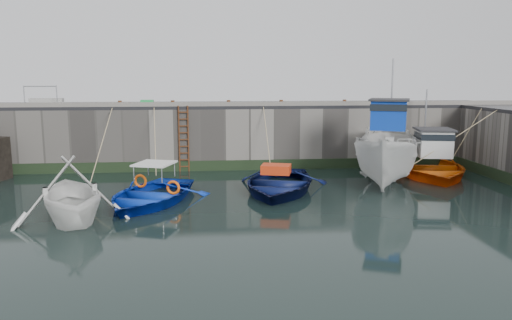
{
  "coord_description": "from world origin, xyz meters",
  "views": [
    {
      "loc": [
        -0.89,
        -14.24,
        4.55
      ],
      "look_at": [
        1.1,
        5.77,
        1.2
      ],
      "focal_mm": 35.0,
      "sensor_mm": 36.0,
      "label": 1
    }
  ],
  "objects": [
    {
      "name": "bollard_e",
      "position": [
        6.0,
        10.25,
        3.3
      ],
      "size": [
        0.18,
        0.18,
        0.28
      ],
      "primitive_type": "cylinder",
      "color": "#3F1E0F",
      "rests_on": "road_back"
    },
    {
      "name": "bollard_a",
      "position": [
        -5.0,
        10.25,
        3.3
      ],
      "size": [
        0.18,
        0.18,
        0.28
      ],
      "primitive_type": "cylinder",
      "color": "#3F1E0F",
      "rests_on": "road_back"
    },
    {
      "name": "boat_near_navy",
      "position": [
        1.97,
        5.28,
        0.0
      ],
      "size": [
        5.35,
        6.47,
        1.16
      ],
      "primitive_type": "imported",
      "rotation": [
        0.0,
        0.0,
        -0.27
      ],
      "color": "#0A123F",
      "rests_on": "ground"
    },
    {
      "name": "algae_back",
      "position": [
        0.0,
        9.96,
        0.25
      ],
      "size": [
        30.0,
        0.08,
        0.5
      ],
      "primitive_type": "cube",
      "color": "black",
      "rests_on": "ground"
    },
    {
      "name": "boat_near_navy_rope",
      "position": [
        1.97,
        8.89,
        0.0
      ],
      "size": [
        0.04,
        3.42,
        3.1
      ],
      "primitive_type": null,
      "color": "tan",
      "rests_on": "ground"
    },
    {
      "name": "road_back",
      "position": [
        0.0,
        12.5,
        3.08
      ],
      "size": [
        30.0,
        5.0,
        0.16
      ],
      "primitive_type": "cube",
      "color": "black",
      "rests_on": "quay_back"
    },
    {
      "name": "ground",
      "position": [
        0.0,
        0.0,
        0.0
      ],
      "size": [
        120.0,
        120.0,
        0.0
      ],
      "primitive_type": "plane",
      "color": "black",
      "rests_on": "ground"
    },
    {
      "name": "boat_far_orange",
      "position": [
        9.49,
        7.87,
        0.42
      ],
      "size": [
        5.72,
        7.16,
        4.32
      ],
      "rotation": [
        0.0,
        0.0,
        -0.2
      ],
      "color": "#F7600D",
      "rests_on": "ground"
    },
    {
      "name": "kerb_back",
      "position": [
        0.0,
        10.15,
        3.26
      ],
      "size": [
        30.0,
        0.3,
        0.2
      ],
      "primitive_type": "cube",
      "color": "slate",
      "rests_on": "road_back"
    },
    {
      "name": "railing",
      "position": [
        -8.75,
        11.25,
        3.36
      ],
      "size": [
        1.6,
        1.05,
        1.0
      ],
      "color": "#A5A8AD",
      "rests_on": "road_back"
    },
    {
      "name": "boat_near_blue",
      "position": [
        -3.01,
        3.92,
        0.0
      ],
      "size": [
        5.2,
        6.12,
        1.08
      ],
      "primitive_type": "imported",
      "rotation": [
        0.0,
        0.0,
        -0.33
      ],
      "color": "#0C32B7",
      "rests_on": "ground"
    },
    {
      "name": "boat_near_white",
      "position": [
        -5.27,
        1.81,
        0.0
      ],
      "size": [
        5.16,
        5.54,
        2.38
      ],
      "primitive_type": "imported",
      "rotation": [
        0.0,
        0.0,
        0.34
      ],
      "color": "white",
      "rests_on": "ground"
    },
    {
      "name": "bollard_b",
      "position": [
        -2.5,
        10.25,
        3.3
      ],
      "size": [
        0.18,
        0.18,
        0.28
      ],
      "primitive_type": "cylinder",
      "color": "#3F1E0F",
      "rests_on": "road_back"
    },
    {
      "name": "fish_crate",
      "position": [
        -3.74,
        10.49,
        3.31
      ],
      "size": [
        0.61,
        0.45,
        0.3
      ],
      "primitive_type": "cube",
      "rotation": [
        0.0,
        0.0,
        0.01
      ],
      "color": "#1A9442",
      "rests_on": "road_back"
    },
    {
      "name": "boat_near_blue_rope",
      "position": [
        -3.01,
        8.21,
        0.0
      ],
      "size": [
        0.04,
        4.42,
        3.1
      ],
      "primitive_type": null,
      "color": "tan",
      "rests_on": "ground"
    },
    {
      "name": "ladder",
      "position": [
        -2.0,
        9.91,
        1.59
      ],
      "size": [
        0.51,
        0.08,
        3.2
      ],
      "color": "#3F1E0F",
      "rests_on": "ground"
    },
    {
      "name": "bollard_c",
      "position": [
        0.2,
        10.25,
        3.3
      ],
      "size": [
        0.18,
        0.18,
        0.28
      ],
      "primitive_type": "cylinder",
      "color": "#3F1E0F",
      "rests_on": "road_back"
    },
    {
      "name": "boat_far_white",
      "position": [
        6.96,
        6.54,
        1.14
      ],
      "size": [
        5.23,
        7.52,
        5.72
      ],
      "rotation": [
        0.0,
        0.0,
        -0.41
      ],
      "color": "silver",
      "rests_on": "ground"
    },
    {
      "name": "boat_near_white_rope",
      "position": [
        -5.27,
        7.15,
        0.0
      ],
      "size": [
        0.04,
        6.26,
        3.1
      ],
      "primitive_type": null,
      "color": "tan",
      "rests_on": "ground"
    },
    {
      "name": "quay_back",
      "position": [
        0.0,
        12.5,
        1.5
      ],
      "size": [
        30.0,
        5.0,
        3.0
      ],
      "primitive_type": "cube",
      "color": "slate",
      "rests_on": "ground"
    },
    {
      "name": "bollard_d",
      "position": [
        2.8,
        10.25,
        3.3
      ],
      "size": [
        0.18,
        0.18,
        0.28
      ],
      "primitive_type": "cylinder",
      "color": "#3F1E0F",
      "rests_on": "road_back"
    }
  ]
}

